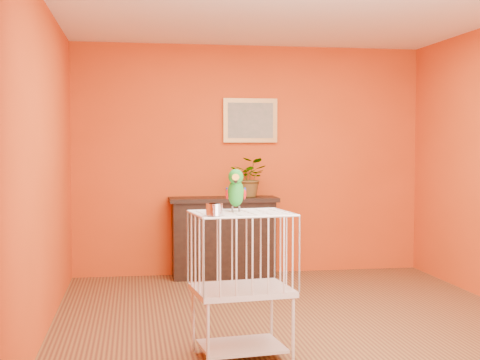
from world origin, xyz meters
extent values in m
plane|color=brown|center=(0.00, 0.00, 0.00)|extent=(4.50, 4.50, 0.00)
plane|color=#D94A14|center=(0.00, 2.25, 1.30)|extent=(4.00, 0.00, 4.00)
plane|color=#D94A14|center=(0.00, -2.25, 1.30)|extent=(4.00, 0.00, 4.00)
plane|color=#D94A14|center=(-2.00, 0.00, 1.30)|extent=(0.00, 4.50, 4.50)
plane|color=white|center=(0.00, 0.00, 2.60)|extent=(4.50, 4.50, 0.00)
cube|color=black|center=(-0.34, 2.04, 0.42)|extent=(1.12, 0.37, 0.84)
cube|color=black|center=(-0.34, 2.04, 0.87)|extent=(1.20, 0.43, 0.05)
cube|color=black|center=(-0.34, 1.88, 0.42)|extent=(0.79, 0.02, 0.42)
cube|color=brown|center=(-0.57, 2.00, 0.33)|extent=(0.05, 0.17, 0.26)
cube|color=#274623|center=(-0.50, 2.00, 0.33)|extent=(0.05, 0.17, 0.26)
cube|color=brown|center=(-0.41, 2.00, 0.33)|extent=(0.05, 0.17, 0.26)
cube|color=#274623|center=(-0.32, 2.00, 0.33)|extent=(0.05, 0.17, 0.26)
cube|color=brown|center=(-0.22, 2.00, 0.33)|extent=(0.05, 0.17, 0.26)
imported|color=#26722D|center=(-0.04, 2.04, 1.06)|extent=(0.54, 0.56, 0.34)
cube|color=#BD8943|center=(0.00, 2.22, 1.75)|extent=(0.62, 0.03, 0.50)
cube|color=gray|center=(0.00, 2.21, 1.75)|extent=(0.52, 0.01, 0.40)
cube|color=beige|center=(-0.59, -0.79, 0.08)|extent=(0.60, 0.49, 0.02)
cube|color=beige|center=(-0.59, -0.79, 0.47)|extent=(0.71, 0.58, 0.04)
cube|color=beige|center=(-0.59, -0.79, 1.00)|extent=(0.71, 0.58, 0.01)
cylinder|color=beige|center=(-0.85, -1.05, 0.23)|extent=(0.02, 0.02, 0.45)
cylinder|color=beige|center=(-0.27, -0.98, 0.23)|extent=(0.02, 0.02, 0.45)
cylinder|color=beige|center=(-0.91, -0.60, 0.23)|extent=(0.02, 0.02, 0.45)
cylinder|color=beige|center=(-0.33, -0.53, 0.23)|extent=(0.02, 0.02, 0.45)
cylinder|color=silver|center=(-0.80, -1.00, 1.05)|extent=(0.11, 0.11, 0.08)
cylinder|color=#59544C|center=(-0.64, -0.71, 1.03)|extent=(0.01, 0.01, 0.04)
cylinder|color=#59544C|center=(-0.60, -0.72, 1.03)|extent=(0.01, 0.01, 0.04)
ellipsoid|color=#12972F|center=(-0.62, -0.72, 1.14)|extent=(0.14, 0.18, 0.21)
ellipsoid|color=#12972F|center=(-0.63, -0.75, 1.25)|extent=(0.12, 0.13, 0.10)
cone|color=orange|center=(-0.63, -0.80, 1.24)|extent=(0.06, 0.08, 0.07)
cone|color=black|center=(-0.63, -0.79, 1.22)|extent=(0.03, 0.03, 0.03)
sphere|color=black|center=(-0.66, -0.76, 1.26)|extent=(0.02, 0.02, 0.02)
sphere|color=black|center=(-0.59, -0.77, 1.26)|extent=(0.02, 0.02, 0.02)
ellipsoid|color=#A50C0C|center=(-0.68, -0.70, 1.13)|extent=(0.04, 0.07, 0.07)
ellipsoid|color=navy|center=(-0.56, -0.72, 1.13)|extent=(0.04, 0.07, 0.07)
cone|color=#12972F|center=(-0.61, -0.65, 1.07)|extent=(0.09, 0.16, 0.12)
camera|label=1|loc=(-1.32, -5.28, 1.47)|focal=50.00mm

